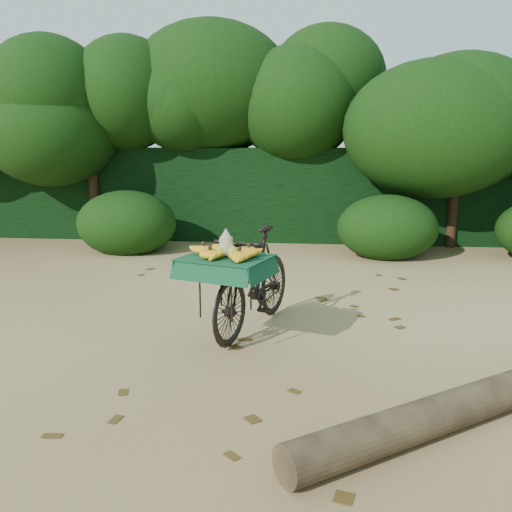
# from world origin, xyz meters

# --- Properties ---
(ground) EXTENTS (80.00, 80.00, 0.00)m
(ground) POSITION_xyz_m (0.00, 0.00, 0.00)
(ground) COLOR tan
(ground) RESTS_ON ground
(vendor_bicycle) EXTENTS (1.15, 1.88, 1.05)m
(vendor_bicycle) POSITION_xyz_m (-0.32, 0.42, 0.54)
(vendor_bicycle) COLOR black
(vendor_bicycle) RESTS_ON ground
(fallen_log) EXTENTS (3.06, 2.32, 0.26)m
(fallen_log) POSITION_xyz_m (1.61, -1.10, 0.13)
(fallen_log) COLOR brown
(fallen_log) RESTS_ON ground
(hedge_backdrop) EXTENTS (26.00, 1.80, 1.80)m
(hedge_backdrop) POSITION_xyz_m (0.00, 6.30, 0.90)
(hedge_backdrop) COLOR black
(hedge_backdrop) RESTS_ON ground
(tree_row) EXTENTS (14.50, 2.00, 4.00)m
(tree_row) POSITION_xyz_m (-0.65, 5.50, 2.00)
(tree_row) COLOR black
(tree_row) RESTS_ON ground
(bush_clumps) EXTENTS (8.80, 1.70, 0.90)m
(bush_clumps) POSITION_xyz_m (0.50, 4.30, 0.45)
(bush_clumps) COLOR black
(bush_clumps) RESTS_ON ground
(leaf_litter) EXTENTS (7.00, 7.30, 0.01)m
(leaf_litter) POSITION_xyz_m (0.00, 0.65, 0.01)
(leaf_litter) COLOR #463312
(leaf_litter) RESTS_ON ground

